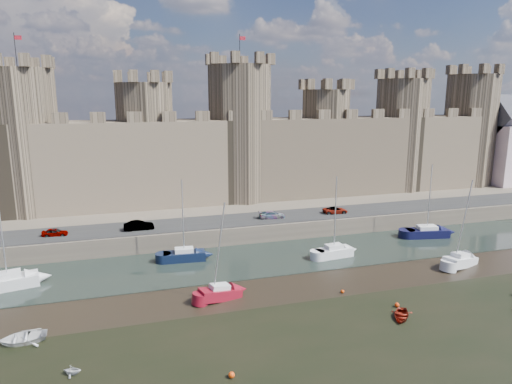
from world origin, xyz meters
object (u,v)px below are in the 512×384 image
car_1 (139,226)px  car_3 (335,210)px  sailboat_4 (220,292)px  sailboat_2 (334,251)px  car_0 (55,232)px  sailboat_0 (8,281)px  sailboat_1 (184,255)px  sailboat_5 (460,260)px  car_2 (272,215)px  sailboat_3 (427,232)px

car_1 → car_3: bearing=-90.4°
car_1 → sailboat_4: sailboat_4 is taller
sailboat_2 → car_0: bearing=155.6°
car_3 → sailboat_0: bearing=108.4°
car_3 → sailboat_2: sailboat_2 is taller
car_3 → sailboat_1: size_ratio=0.37×
car_3 → sailboat_2: (-5.77, -11.49, -2.19)m
car_0 → sailboat_1: (15.82, -7.23, -2.23)m
sailboat_1 → sailboat_5: size_ratio=0.96×
car_2 → sailboat_2: sailboat_2 is taller
sailboat_2 → sailboat_4: sailboat_2 is taller
sailboat_4 → sailboat_0: bearing=143.2°
car_0 → sailboat_1: bearing=-108.3°
car_2 → sailboat_2: bearing=-153.8°
car_0 → sailboat_0: size_ratio=0.28×
car_0 → car_3: car_0 is taller
car_0 → sailboat_5: 51.63m
sailboat_1 → sailboat_5: 34.22m
sailboat_4 → car_0: bearing=118.9°
car_3 → sailboat_3: size_ratio=0.35×
sailboat_0 → sailboat_3: 55.27m
car_1 → sailboat_5: bearing=-117.3°
sailboat_0 → sailboat_4: bearing=-35.2°
car_2 → sailboat_5: sailboat_5 is taller
car_0 → car_1: (10.66, -0.35, 0.12)m
car_0 → car_2: bearing=-83.4°
car_0 → car_2: (30.00, 0.15, 0.03)m
sailboat_1 → car_1: bearing=131.5°
car_3 → sailboat_3: bearing=-119.3°
sailboat_0 → sailboat_3: size_ratio=1.06×
car_3 → sailboat_4: (-22.49, -19.32, -2.28)m
car_1 → sailboat_0: 17.57m
car_3 → car_0: bearing=95.4°
sailboat_1 → sailboat_2: size_ratio=0.98×
car_2 → sailboat_1: bearing=122.1°
car_0 → car_3: 40.35m
car_0 → sailboat_4: 26.37m
sailboat_2 → car_3: bearing=57.2°
car_0 → sailboat_4: sailboat_4 is taller
car_0 → sailboat_5: size_ratio=0.30×
sailboat_3 → sailboat_5: (-3.41, -11.02, -0.05)m
sailboat_2 → car_1: bearing=149.0°
car_3 → sailboat_3: (11.15, -7.69, -2.21)m
car_3 → sailboat_4: sailboat_4 is taller
car_1 → car_3: car_1 is taller
sailboat_0 → sailboat_2: 38.32m
sailboat_1 → sailboat_3: sailboat_3 is taller
car_0 → sailboat_0: 11.06m
car_1 → sailboat_1: size_ratio=0.39×
car_2 → sailboat_2: size_ratio=0.37×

